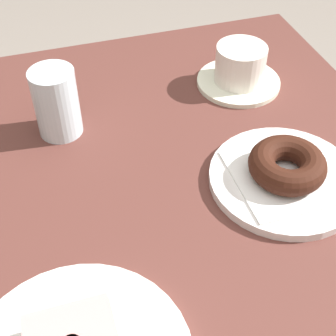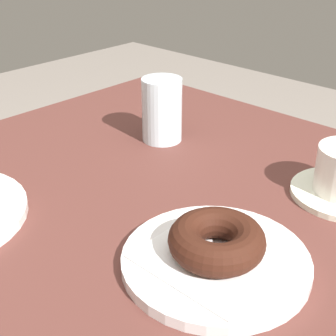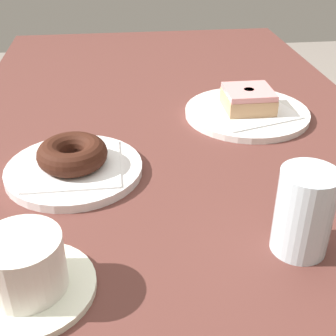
{
  "view_description": "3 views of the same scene",
  "coord_description": "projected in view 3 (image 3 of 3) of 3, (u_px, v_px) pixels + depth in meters",
  "views": [
    {
      "loc": [
        -0.22,
        0.12,
        1.24
      ],
      "look_at": [
        0.23,
        -0.02,
        0.77
      ],
      "focal_mm": 52.35,
      "sensor_mm": 36.0,
      "label": 1
    },
    {
      "loc": [
        -0.17,
        -0.43,
        1.1
      ],
      "look_at": [
        0.27,
        -0.01,
        0.78
      ],
      "focal_mm": 52.75,
      "sensor_mm": 36.0,
      "label": 2
    },
    {
      "loc": [
        0.79,
        -0.1,
        1.12
      ],
      "look_at": [
        0.25,
        -0.03,
        0.79
      ],
      "focal_mm": 48.66,
      "sensor_mm": 36.0,
      "label": 3
    }
  ],
  "objects": [
    {
      "name": "napkin_glazed_square",
      "position": [
        247.0,
        109.0,
        0.87
      ],
      "size": [
        0.19,
        0.19,
        0.0
      ],
      "primitive_type": "cube",
      "rotation": [
        0.0,
        0.0,
        0.29
      ],
      "color": "white",
      "rests_on": "plate_glazed_square"
    },
    {
      "name": "water_glass",
      "position": [
        304.0,
        212.0,
        0.53
      ],
      "size": [
        0.07,
        0.07,
        0.11
      ],
      "primitive_type": "cylinder",
      "color": "silver",
      "rests_on": "table"
    },
    {
      "name": "napkin_chocolate_ring",
      "position": [
        74.0,
        165.0,
        0.69
      ],
      "size": [
        0.14,
        0.14,
        0.0
      ],
      "primitive_type": "cube",
      "rotation": [
        0.0,
        0.0,
        -0.0
      ],
      "color": "white",
      "rests_on": "plate_chocolate_ring"
    },
    {
      "name": "plate_chocolate_ring",
      "position": [
        74.0,
        170.0,
        0.7
      ],
      "size": [
        0.21,
        0.21,
        0.01
      ],
      "primitive_type": "cylinder",
      "color": "white",
      "rests_on": "table"
    },
    {
      "name": "plate_glazed_square",
      "position": [
        247.0,
        113.0,
        0.88
      ],
      "size": [
        0.24,
        0.24,
        0.01
      ],
      "primitive_type": "cylinder",
      "color": "white",
      "rests_on": "table"
    },
    {
      "name": "donut_chocolate_ring",
      "position": [
        72.0,
        154.0,
        0.68
      ],
      "size": [
        0.11,
        0.11,
        0.04
      ],
      "primitive_type": "torus",
      "color": "#36180F",
      "rests_on": "napkin_chocolate_ring"
    },
    {
      "name": "table",
      "position": [
        170.0,
        155.0,
        0.92
      ],
      "size": [
        1.27,
        0.78,
        0.75
      ],
      "color": "brown",
      "rests_on": "ground_plane"
    },
    {
      "name": "coffee_cup",
      "position": [
        25.0,
        270.0,
        0.48
      ],
      "size": [
        0.14,
        0.14,
        0.07
      ],
      "color": "white",
      "rests_on": "table"
    },
    {
      "name": "donut_glazed_square",
      "position": [
        248.0,
        99.0,
        0.86
      ],
      "size": [
        0.09,
        0.09,
        0.04
      ],
      "color": "tan",
      "rests_on": "napkin_glazed_square"
    }
  ]
}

